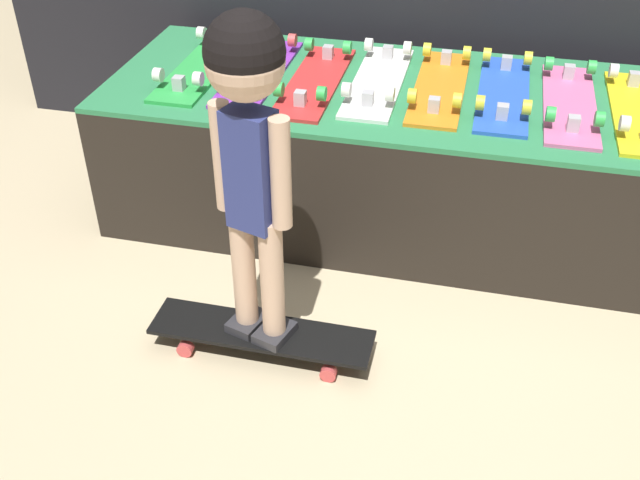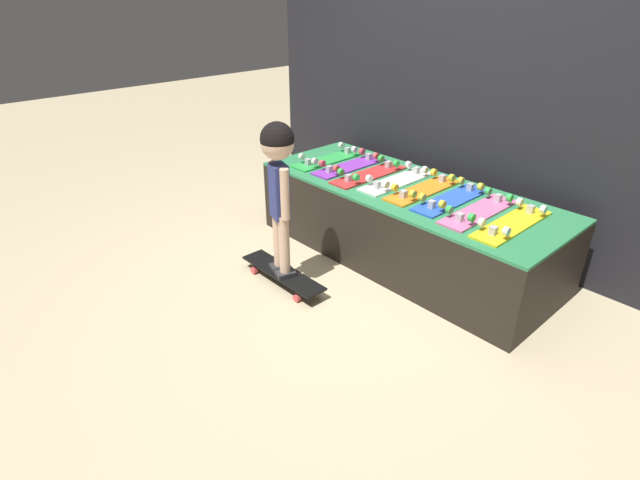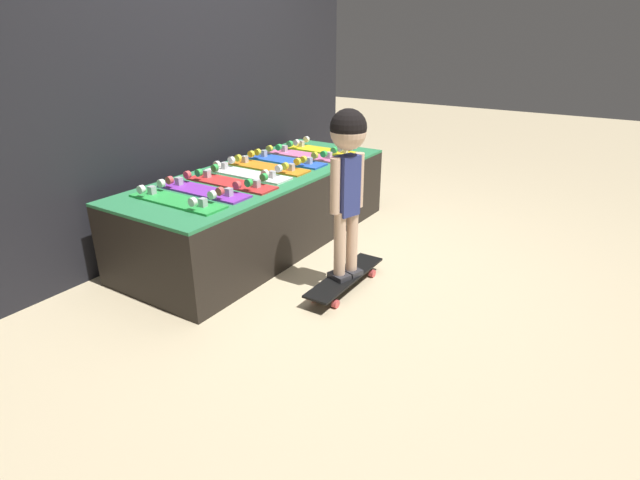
% 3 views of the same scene
% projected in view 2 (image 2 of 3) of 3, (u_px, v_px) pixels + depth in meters
% --- Properties ---
extents(ground_plane, '(16.00, 16.00, 0.00)m').
position_uv_depth(ground_plane, '(354.00, 281.00, 3.54)').
color(ground_plane, beige).
extents(back_wall, '(4.04, 0.10, 2.27)m').
position_uv_depth(back_wall, '(466.00, 95.00, 3.70)').
color(back_wall, black).
rests_on(back_wall, ground_plane).
extents(display_rack, '(2.29, 0.89, 0.56)m').
position_uv_depth(display_rack, '(405.00, 223.00, 3.73)').
color(display_rack, black).
rests_on(display_rack, ground_plane).
extents(skateboard_green_on_rack, '(0.19, 0.68, 0.09)m').
position_uv_depth(skateboard_green_on_rack, '(329.00, 159.00, 4.12)').
color(skateboard_green_on_rack, green).
rests_on(skateboard_green_on_rack, display_rack).
extents(skateboard_purple_on_rack, '(0.19, 0.68, 0.09)m').
position_uv_depth(skateboard_purple_on_rack, '(350.00, 165.00, 3.97)').
color(skateboard_purple_on_rack, purple).
rests_on(skateboard_purple_on_rack, display_rack).
extents(skateboard_red_on_rack, '(0.19, 0.68, 0.09)m').
position_uv_depth(skateboard_red_on_rack, '(369.00, 174.00, 3.80)').
color(skateboard_red_on_rack, red).
rests_on(skateboard_red_on_rack, display_rack).
extents(skateboard_white_on_rack, '(0.19, 0.68, 0.09)m').
position_uv_depth(skateboard_white_on_rack, '(397.00, 180.00, 3.68)').
color(skateboard_white_on_rack, white).
rests_on(skateboard_white_on_rack, display_rack).
extents(skateboard_orange_on_rack, '(0.19, 0.68, 0.09)m').
position_uv_depth(skateboard_orange_on_rack, '(423.00, 189.00, 3.53)').
color(skateboard_orange_on_rack, orange).
rests_on(skateboard_orange_on_rack, display_rack).
extents(skateboard_blue_on_rack, '(0.19, 0.68, 0.09)m').
position_uv_depth(skateboard_blue_on_rack, '(451.00, 198.00, 3.37)').
color(skateboard_blue_on_rack, blue).
rests_on(skateboard_blue_on_rack, display_rack).
extents(skateboard_pink_on_rack, '(0.19, 0.68, 0.09)m').
position_uv_depth(skateboard_pink_on_rack, '(479.00, 210.00, 3.20)').
color(skateboard_pink_on_rack, pink).
rests_on(skateboard_pink_on_rack, display_rack).
extents(skateboard_yellow_on_rack, '(0.19, 0.68, 0.09)m').
position_uv_depth(skateboard_yellow_on_rack, '(512.00, 223.00, 3.03)').
color(skateboard_yellow_on_rack, yellow).
rests_on(skateboard_yellow_on_rack, display_rack).
extents(skateboard_on_floor, '(0.73, 0.18, 0.09)m').
position_uv_depth(skateboard_on_floor, '(283.00, 274.00, 3.48)').
color(skateboard_on_floor, black).
rests_on(skateboard_on_floor, ground_plane).
extents(child, '(0.24, 0.21, 1.05)m').
position_uv_depth(child, '(278.00, 172.00, 3.13)').
color(child, '#2D2D33').
rests_on(child, skateboard_on_floor).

